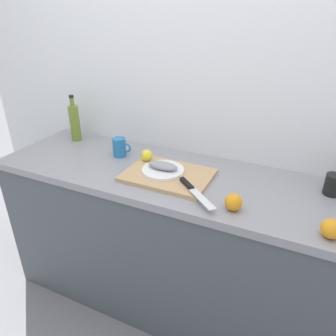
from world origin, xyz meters
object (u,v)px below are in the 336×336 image
(orange_0, at_px, (233,202))
(coffee_mug_0, at_px, (120,147))
(cutting_board, at_px, (168,175))
(coffee_mug_1, at_px, (334,185))
(fish_fillet, at_px, (163,166))
(chef_knife, at_px, (192,189))
(olive_oil_bottle, at_px, (75,122))
(white_plate, at_px, (163,170))
(lemon_0, at_px, (147,155))

(orange_0, bearing_deg, coffee_mug_0, 160.31)
(cutting_board, height_order, coffee_mug_1, coffee_mug_1)
(fish_fillet, relative_size, chef_knife, 0.68)
(olive_oil_bottle, bearing_deg, coffee_mug_1, -1.50)
(fish_fillet, relative_size, coffee_mug_0, 1.41)
(white_plate, relative_size, fish_fillet, 1.33)
(fish_fillet, bearing_deg, cutting_board, -12.67)
(fish_fillet, distance_m, lemon_0, 0.16)
(cutting_board, relative_size, orange_0, 5.81)
(coffee_mug_0, bearing_deg, coffee_mug_1, 2.80)
(cutting_board, height_order, white_plate, white_plate)
(lemon_0, bearing_deg, cutting_board, -27.57)
(chef_knife, relative_size, coffee_mug_1, 2.04)
(olive_oil_bottle, relative_size, coffee_mug_1, 2.51)
(lemon_0, xyz_separation_m, orange_0, (0.54, -0.24, -0.01))
(white_plate, relative_size, coffee_mug_1, 1.86)
(white_plate, distance_m, lemon_0, 0.16)
(fish_fillet, height_order, lemon_0, lemon_0)
(lemon_0, distance_m, coffee_mug_1, 0.93)
(chef_knife, height_order, coffee_mug_0, coffee_mug_0)
(chef_knife, relative_size, lemon_0, 3.82)
(fish_fillet, bearing_deg, lemon_0, 149.42)
(fish_fillet, bearing_deg, olive_oil_bottle, 164.45)
(fish_fillet, relative_size, coffee_mug_1, 1.39)
(white_plate, height_order, olive_oil_bottle, olive_oil_bottle)
(coffee_mug_1, bearing_deg, coffee_mug_0, -177.20)
(chef_knife, distance_m, coffee_mug_1, 0.64)
(fish_fillet, xyz_separation_m, coffee_mug_0, (-0.33, 0.11, 0.00))
(white_plate, height_order, coffee_mug_0, coffee_mug_0)
(coffee_mug_1, bearing_deg, chef_knife, -154.50)
(cutting_board, height_order, chef_knife, chef_knife)
(chef_knife, bearing_deg, fish_fillet, -168.76)
(fish_fillet, distance_m, olive_oil_bottle, 0.75)
(chef_knife, xyz_separation_m, orange_0, (0.20, -0.04, 0.01))
(olive_oil_bottle, distance_m, coffee_mug_0, 0.41)
(coffee_mug_0, bearing_deg, chef_knife, -22.70)
(fish_fillet, height_order, orange_0, orange_0)
(cutting_board, relative_size, coffee_mug_1, 3.69)
(fish_fillet, bearing_deg, orange_0, -20.99)
(cutting_board, distance_m, olive_oil_bottle, 0.79)
(cutting_board, distance_m, coffee_mug_0, 0.38)
(chef_knife, distance_m, olive_oil_bottle, 0.98)
(coffee_mug_1, bearing_deg, white_plate, -168.40)
(lemon_0, bearing_deg, olive_oil_bottle, 168.45)
(lemon_0, relative_size, coffee_mug_0, 0.54)
(fish_fillet, xyz_separation_m, olive_oil_bottle, (-0.72, 0.20, 0.07))
(cutting_board, relative_size, chef_knife, 1.81)
(chef_knife, xyz_separation_m, olive_oil_bottle, (-0.93, 0.32, 0.09))
(lemon_0, bearing_deg, coffee_mug_1, 4.94)
(coffee_mug_1, bearing_deg, cutting_board, -167.40)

